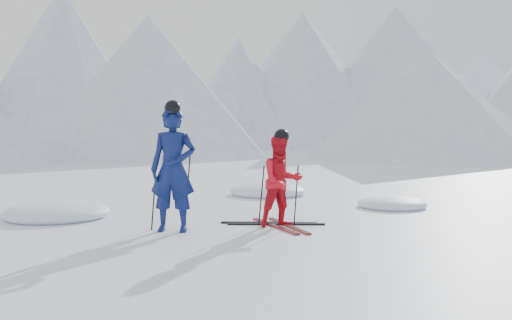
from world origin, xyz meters
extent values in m
plane|color=white|center=(0.00, 0.00, 0.00)|extent=(160.00, 160.00, 0.00)
cone|color=#B2BCD1|center=(-11.51, 40.48, 7.17)|extent=(23.96, 23.96, 14.35)
cone|color=#B2BCD1|center=(-5.08, 51.27, 5.96)|extent=(17.69, 17.69, 11.93)
cone|color=#B2BCD1|center=(4.51, 43.52, 5.42)|extent=(19.63, 19.63, 10.85)
cone|color=#B2BCD1|center=(11.74, 46.25, 7.07)|extent=(23.31, 23.31, 14.15)
cone|color=#B2BCD1|center=(21.49, 44.84, 7.44)|extent=(28.94, 28.94, 14.88)
cone|color=silver|center=(31.93, 45.34, 5.38)|extent=(24.45, 24.45, 10.76)
cone|color=#B2BCD1|center=(12.00, 20.00, 3.25)|extent=(14.00, 14.00, 6.50)
cone|color=#B2BCD1|center=(-4.00, 26.00, 4.50)|extent=(16.00, 16.00, 9.00)
imported|color=#0E1954|center=(-3.27, -0.57, 1.02)|extent=(0.85, 0.68, 2.03)
imported|color=red|center=(-1.43, -0.45, 0.78)|extent=(0.86, 0.73, 1.57)
cylinder|color=black|center=(-3.57, -0.42, 0.68)|extent=(0.13, 0.09, 1.35)
cylinder|color=black|center=(-3.02, -0.32, 0.68)|extent=(0.13, 0.08, 1.35)
cylinder|color=black|center=(-1.73, -0.20, 0.52)|extent=(0.11, 0.09, 1.04)
cylinder|color=black|center=(-1.13, -0.30, 0.52)|extent=(0.11, 0.08, 1.04)
cube|color=black|center=(-1.55, -0.45, 0.01)|extent=(0.47, 1.68, 0.03)
cube|color=black|center=(-1.31, -0.45, 0.01)|extent=(0.36, 1.69, 0.03)
cube|color=black|center=(-1.58, -0.12, 0.01)|extent=(1.67, 0.48, 0.03)
cube|color=black|center=(-1.48, -0.27, 0.01)|extent=(1.68, 0.42, 0.03)
ellipsoid|color=white|center=(-5.40, 1.28, 0.00)|extent=(1.97, 1.97, 0.43)
ellipsoid|color=white|center=(1.46, 1.44, 0.00)|extent=(1.47, 1.47, 0.32)
ellipsoid|color=white|center=(-0.71, 4.19, 0.00)|extent=(1.95, 1.95, 0.43)
camera|label=1|loc=(-3.53, -9.45, 1.63)|focal=38.00mm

